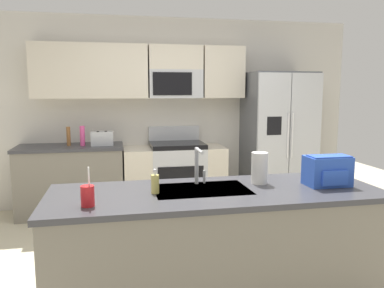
{
  "coord_description": "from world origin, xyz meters",
  "views": [
    {
      "loc": [
        -0.82,
        -3.27,
        1.61
      ],
      "look_at": [
        -0.04,
        0.6,
        1.05
      ],
      "focal_mm": 35.8,
      "sensor_mm": 36.0,
      "label": 1
    }
  ],
  "objects_px": {
    "range_oven": "(174,176)",
    "refrigerator": "(278,139)",
    "paper_towel_roll": "(259,168)",
    "sink_faucet": "(198,163)",
    "soap_dispenser": "(155,184)",
    "toaster": "(102,138)",
    "backpack": "(328,170)",
    "drink_cup_red": "(88,196)",
    "bottle_pink": "(82,136)",
    "pepper_mill": "(69,136)"
  },
  "relations": [
    {
      "from": "pepper_mill",
      "to": "drink_cup_red",
      "type": "distance_m",
      "value": 2.74
    },
    {
      "from": "soap_dispenser",
      "to": "paper_towel_roll",
      "type": "bearing_deg",
      "value": 8.7
    },
    {
      "from": "soap_dispenser",
      "to": "backpack",
      "type": "relative_size",
      "value": 0.53
    },
    {
      "from": "toaster",
      "to": "drink_cup_red",
      "type": "relative_size",
      "value": 1.12
    },
    {
      "from": "range_oven",
      "to": "backpack",
      "type": "height_order",
      "value": "backpack"
    },
    {
      "from": "pepper_mill",
      "to": "sink_faucet",
      "type": "distance_m",
      "value": 2.6
    },
    {
      "from": "bottle_pink",
      "to": "pepper_mill",
      "type": "bearing_deg",
      "value": 167.62
    },
    {
      "from": "range_oven",
      "to": "refrigerator",
      "type": "xyz_separation_m",
      "value": [
        1.47,
        -0.07,
        0.48
      ]
    },
    {
      "from": "bottle_pink",
      "to": "soap_dispenser",
      "type": "xyz_separation_m",
      "value": [
        0.67,
        -2.46,
        -0.06
      ]
    },
    {
      "from": "toaster",
      "to": "soap_dispenser",
      "type": "distance_m",
      "value": 2.48
    },
    {
      "from": "range_oven",
      "to": "refrigerator",
      "type": "relative_size",
      "value": 0.74
    },
    {
      "from": "refrigerator",
      "to": "soap_dispenser",
      "type": "xyz_separation_m",
      "value": [
        -1.99,
        -2.43,
        0.04
      ]
    },
    {
      "from": "paper_towel_roll",
      "to": "backpack",
      "type": "relative_size",
      "value": 0.75
    },
    {
      "from": "toaster",
      "to": "pepper_mill",
      "type": "bearing_deg",
      "value": 173.21
    },
    {
      "from": "pepper_mill",
      "to": "paper_towel_roll",
      "type": "relative_size",
      "value": 1.02
    },
    {
      "from": "soap_dispenser",
      "to": "paper_towel_roll",
      "type": "distance_m",
      "value": 0.82
    },
    {
      "from": "sink_faucet",
      "to": "backpack",
      "type": "xyz_separation_m",
      "value": [
        0.94,
        -0.22,
        -0.05
      ]
    },
    {
      "from": "toaster",
      "to": "sink_faucet",
      "type": "height_order",
      "value": "sink_faucet"
    },
    {
      "from": "soap_dispenser",
      "to": "paper_towel_roll",
      "type": "height_order",
      "value": "paper_towel_roll"
    },
    {
      "from": "drink_cup_red",
      "to": "backpack",
      "type": "distance_m",
      "value": 1.74
    },
    {
      "from": "soap_dispenser",
      "to": "backpack",
      "type": "bearing_deg",
      "value": -1.65
    },
    {
      "from": "toaster",
      "to": "bottle_pink",
      "type": "bearing_deg",
      "value": 177.29
    },
    {
      "from": "refrigerator",
      "to": "sink_faucet",
      "type": "distance_m",
      "value": 2.79
    },
    {
      "from": "paper_towel_roll",
      "to": "sink_faucet",
      "type": "bearing_deg",
      "value": 172.59
    },
    {
      "from": "paper_towel_roll",
      "to": "refrigerator",
      "type": "bearing_deg",
      "value": 62.83
    },
    {
      "from": "pepper_mill",
      "to": "paper_towel_roll",
      "type": "height_order",
      "value": "pepper_mill"
    },
    {
      "from": "refrigerator",
      "to": "bottle_pink",
      "type": "relative_size",
      "value": 7.27
    },
    {
      "from": "bottle_pink",
      "to": "drink_cup_red",
      "type": "height_order",
      "value": "bottle_pink"
    },
    {
      "from": "bottle_pink",
      "to": "backpack",
      "type": "height_order",
      "value": "bottle_pink"
    },
    {
      "from": "range_oven",
      "to": "toaster",
      "type": "distance_m",
      "value": 1.1
    },
    {
      "from": "refrigerator",
      "to": "pepper_mill",
      "type": "height_order",
      "value": "refrigerator"
    },
    {
      "from": "refrigerator",
      "to": "backpack",
      "type": "xyz_separation_m",
      "value": [
        -0.71,
        -2.46,
        0.09
      ]
    },
    {
      "from": "range_oven",
      "to": "paper_towel_roll",
      "type": "distance_m",
      "value": 2.46
    },
    {
      "from": "sink_faucet",
      "to": "soap_dispenser",
      "type": "distance_m",
      "value": 0.4
    },
    {
      "from": "drink_cup_red",
      "to": "paper_towel_roll",
      "type": "bearing_deg",
      "value": 15.21
    },
    {
      "from": "bottle_pink",
      "to": "soap_dispenser",
      "type": "distance_m",
      "value": 2.55
    },
    {
      "from": "refrigerator",
      "to": "drink_cup_red",
      "type": "xyz_separation_m",
      "value": [
        -2.43,
        -2.64,
        0.04
      ]
    },
    {
      "from": "range_oven",
      "to": "soap_dispenser",
      "type": "xyz_separation_m",
      "value": [
        -0.52,
        -2.5,
        0.53
      ]
    },
    {
      "from": "drink_cup_red",
      "to": "refrigerator",
      "type": "bearing_deg",
      "value": 47.37
    },
    {
      "from": "toaster",
      "to": "refrigerator",
      "type": "bearing_deg",
      "value": -0.46
    },
    {
      "from": "range_oven",
      "to": "paper_towel_roll",
      "type": "height_order",
      "value": "paper_towel_roll"
    },
    {
      "from": "drink_cup_red",
      "to": "backpack",
      "type": "relative_size",
      "value": 0.78
    },
    {
      "from": "soap_dispenser",
      "to": "refrigerator",
      "type": "bearing_deg",
      "value": 50.59
    },
    {
      "from": "backpack",
      "to": "range_oven",
      "type": "bearing_deg",
      "value": 106.78
    },
    {
      "from": "paper_towel_roll",
      "to": "backpack",
      "type": "xyz_separation_m",
      "value": [
        0.48,
        -0.16,
        -0.0
      ]
    },
    {
      "from": "refrigerator",
      "to": "paper_towel_roll",
      "type": "xyz_separation_m",
      "value": [
        -1.18,
        -2.3,
        0.09
      ]
    },
    {
      "from": "sink_faucet",
      "to": "bottle_pink",
      "type": "bearing_deg",
      "value": 114.09
    },
    {
      "from": "refrigerator",
      "to": "paper_towel_roll",
      "type": "distance_m",
      "value": 2.59
    },
    {
      "from": "toaster",
      "to": "backpack",
      "type": "height_order",
      "value": "backpack"
    },
    {
      "from": "toaster",
      "to": "paper_towel_roll",
      "type": "xyz_separation_m",
      "value": [
        1.24,
        -2.32,
        0.03
      ]
    }
  ]
}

